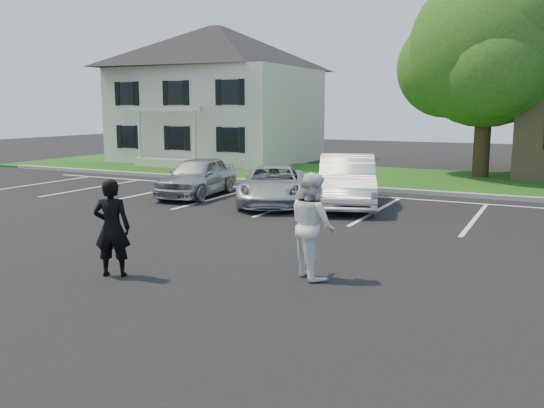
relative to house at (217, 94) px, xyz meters
The scene contains 11 objects.
ground_plane 24.14m from the house, 56.94° to the right, with size 90.00×90.00×0.00m, color black.
curb 15.71m from the house, 31.52° to the right, with size 40.00×0.30×0.15m, color gray.
grass_strip 14.11m from the house, 17.00° to the right, with size 44.00×8.00×0.08m, color #1B450C.
stall_lines 18.53m from the house, 37.43° to the right, with size 34.00×5.36×0.01m.
house is the anchor object (origin of this frame).
tree 14.98m from the house, ahead, with size 7.80×7.20×8.80m.
man_black_suit 23.45m from the house, 62.82° to the right, with size 0.65×0.43×1.79m, color black.
man_white_shirt 23.83m from the house, 54.02° to the right, with size 0.93×0.72×1.91m, color white.
car_silver_west 13.96m from the house, 61.15° to the right, with size 1.62×4.02×1.37m, color #A7A7AB.
car_silver_minivan 15.93m from the house, 51.68° to the right, with size 2.02×4.38×1.22m, color #B9BCC1.
car_white_sedan 16.79m from the house, 44.04° to the right, with size 1.68×4.82×1.59m, color silver.
Camera 1 is at (4.77, -8.52, 3.02)m, focal length 38.00 mm.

